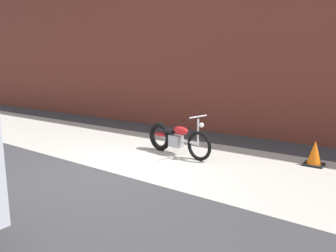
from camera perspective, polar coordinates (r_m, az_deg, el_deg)
ground_plane at (r=6.40m, az=-10.39°, el=-8.45°), size 80.00×80.00×0.00m
sidewalk_slab at (r=7.64m, az=-0.76°, el=-5.20°), size 36.00×3.50×0.01m
brick_building_wall at (r=10.40m, az=11.28°, el=16.29°), size 36.00×0.50×6.36m
motorcycle_red at (r=7.58m, az=1.05°, el=-2.25°), size 2.00×0.65×1.03m
traffic_cone at (r=7.40m, az=25.41°, el=-4.72°), size 0.40×0.40×0.55m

